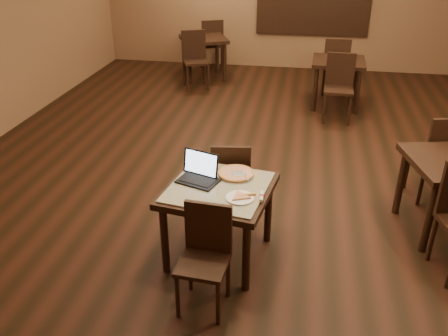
% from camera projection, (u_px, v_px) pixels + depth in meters
% --- Properties ---
extents(ground, '(10.00, 10.00, 0.00)m').
position_uv_depth(ground, '(262.00, 169.00, 6.20)').
color(ground, black).
rests_on(ground, ground).
extents(tiled_table, '(1.05, 1.05, 0.76)m').
position_uv_depth(tiled_table, '(219.00, 196.00, 4.29)').
color(tiled_table, black).
rests_on(tiled_table, ground).
extents(chair_main_near, '(0.42, 0.42, 0.90)m').
position_uv_depth(chair_main_near, '(205.00, 251.00, 3.82)').
color(chair_main_near, black).
rests_on(chair_main_near, ground).
extents(chair_main_far, '(0.45, 0.45, 0.92)m').
position_uv_depth(chair_main_far, '(231.00, 178.00, 4.90)').
color(chair_main_far, black).
rests_on(chair_main_far, ground).
extents(laptop, '(0.42, 0.38, 0.24)m').
position_uv_depth(laptop, '(199.00, 173.00, 4.34)').
color(laptop, black).
rests_on(laptop, tiled_table).
extents(plate, '(0.25, 0.25, 0.01)m').
position_uv_depth(plate, '(240.00, 198.00, 4.05)').
color(plate, white).
rests_on(plate, tiled_table).
extents(pizza_slice, '(0.25, 0.25, 0.02)m').
position_uv_depth(pizza_slice, '(240.00, 196.00, 4.04)').
color(pizza_slice, beige).
rests_on(pizza_slice, plate).
extents(pizza_pan, '(0.36, 0.36, 0.01)m').
position_uv_depth(pizza_pan, '(236.00, 174.00, 4.44)').
color(pizza_pan, silver).
rests_on(pizza_pan, tiled_table).
extents(pizza_whole, '(0.34, 0.34, 0.02)m').
position_uv_depth(pizza_whole, '(236.00, 173.00, 4.43)').
color(pizza_whole, beige).
rests_on(pizza_whole, pizza_pan).
extents(spatula, '(0.18, 0.27, 0.01)m').
position_uv_depth(spatula, '(238.00, 173.00, 4.40)').
color(spatula, silver).
rests_on(spatula, pizza_whole).
extents(napkin_roll, '(0.04, 0.16, 0.04)m').
position_uv_depth(napkin_roll, '(262.00, 196.00, 4.05)').
color(napkin_roll, white).
rests_on(napkin_roll, tiled_table).
extents(other_table_a, '(0.89, 0.89, 0.81)m').
position_uv_depth(other_table_a, '(338.00, 68.00, 8.04)').
color(other_table_a, black).
rests_on(other_table_a, ground).
extents(other_table_a_chair_near, '(0.47, 0.47, 1.05)m').
position_uv_depth(other_table_a_chair_near, '(339.00, 83.00, 7.54)').
color(other_table_a_chair_near, black).
rests_on(other_table_a_chair_near, ground).
extents(other_table_a_chair_far, '(0.47, 0.47, 1.05)m').
position_uv_depth(other_table_a_chair_far, '(336.00, 63.00, 8.61)').
color(other_table_a_chair_far, black).
rests_on(other_table_a_chair_far, ground).
extents(other_table_b, '(1.15, 1.15, 0.83)m').
position_uv_depth(other_table_b, '(204.00, 44.00, 9.54)').
color(other_table_b, black).
rests_on(other_table_b, ground).
extents(other_table_b_chair_near, '(0.61, 0.61, 1.07)m').
position_uv_depth(other_table_b_chair_near, '(195.00, 56.00, 9.03)').
color(other_table_b_chair_near, black).
rests_on(other_table_b_chair_near, ground).
extents(other_table_b_chair_far, '(0.61, 0.61, 1.07)m').
position_uv_depth(other_table_b_chair_far, '(212.00, 42.00, 10.12)').
color(other_table_b_chair_far, black).
rests_on(other_table_b_chair_far, ground).
extents(other_table_c_chair_far, '(0.55, 0.55, 1.05)m').
position_uv_depth(other_table_c_chair_far, '(440.00, 154.00, 5.24)').
color(other_table_c_chair_far, black).
rests_on(other_table_c_chair_far, ground).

